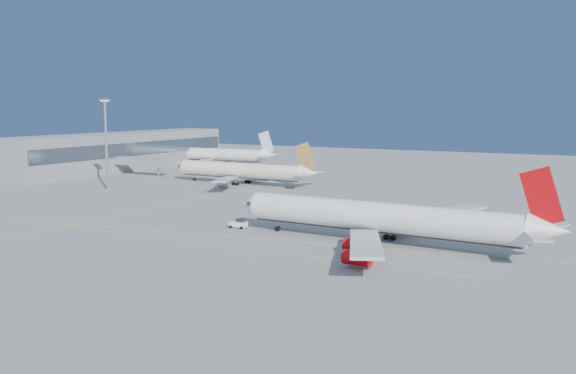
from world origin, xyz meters
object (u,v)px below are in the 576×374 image
object	(u,v)px
airliner_virgin	(384,218)
pushback_tug	(239,224)
airliner_etihad	(243,171)
light_mast	(106,136)
airliner_third	(217,155)

from	to	relation	value
airliner_virgin	pushback_tug	size ratio (longest dim) A/B	17.04
airliner_etihad	light_mast	xyz separation A→B (m)	(-28.62, -32.48, 12.06)
airliner_virgin	airliner_etihad	bearing A→B (deg)	141.44
airliner_virgin	airliner_third	bearing A→B (deg)	138.79
airliner_third	airliner_virgin	bearing A→B (deg)	-48.83
light_mast	pushback_tug	bearing A→B (deg)	-25.28
airliner_virgin	airliner_third	distance (m)	167.42
airliner_virgin	light_mast	size ratio (longest dim) A/B	2.35
airliner_virgin	airliner_etihad	distance (m)	98.05
airliner_third	pushback_tug	size ratio (longest dim) A/B	14.94
airliner_etihad	airliner_third	size ratio (longest dim) A/B	0.98
airliner_third	pushback_tug	distance (m)	145.72
light_mast	airliner_third	bearing A→B (deg)	101.90
airliner_etihad	light_mast	bearing A→B (deg)	-129.94
pushback_tug	light_mast	xyz separation A→B (m)	(-69.03, 32.60, 15.57)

